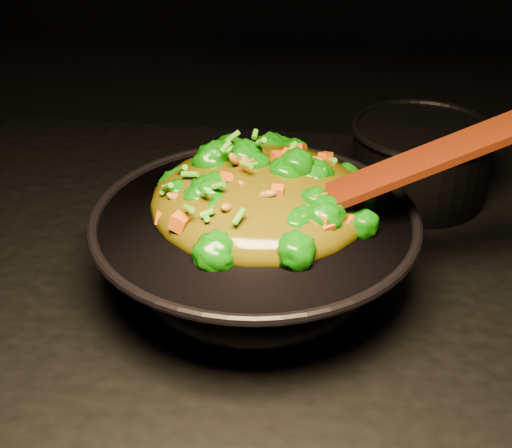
# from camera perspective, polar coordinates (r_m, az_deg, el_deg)

# --- Properties ---
(wok) EXTENTS (0.41, 0.41, 0.10)m
(wok) POSITION_cam_1_polar(r_m,az_deg,el_deg) (0.80, -0.09, -2.44)
(wok) COLOR black
(wok) RESTS_ON stovetop
(stir_fry) EXTENTS (0.31, 0.31, 0.09)m
(stir_fry) POSITION_cam_1_polar(r_m,az_deg,el_deg) (0.78, 0.41, 4.28)
(stir_fry) COLOR #0F5C06
(stir_fry) RESTS_ON wok
(spatula) EXTENTS (0.30, 0.11, 0.13)m
(spatula) POSITION_cam_1_polar(r_m,az_deg,el_deg) (0.75, 9.66, 3.57)
(spatula) COLOR #341404
(spatula) RESTS_ON wok
(back_pot) EXTENTS (0.19, 0.19, 0.11)m
(back_pot) POSITION_cam_1_polar(r_m,az_deg,el_deg) (1.02, 12.95, 4.95)
(back_pot) COLOR black
(back_pot) RESTS_ON stovetop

